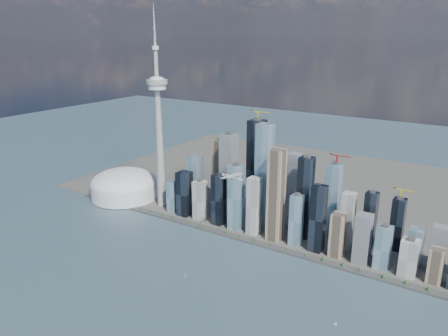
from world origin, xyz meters
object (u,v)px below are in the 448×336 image
Objects in this scene: needle_tower at (159,126)px; airplane at (232,177)px; sailboat_west at (186,275)px; sailboat_east at (336,323)px; dome_stadium at (124,185)px.

needle_tower is 8.29× the size of airplane.
airplane reaches higher than sailboat_west.
airplane is at bearing 157.24° from sailboat_east.
needle_tower is 694.42m from sailboat_east.
airplane is at bearing -17.88° from needle_tower.
dome_stadium is (-140.00, -10.00, -196.40)m from needle_tower.
needle_tower reaches higher than sailboat_east.
needle_tower reaches higher than sailboat_west.
needle_tower reaches higher than airplane.
sailboat_west is at bearing -79.97° from airplane.
sailboat_east is (743.42, -242.46, -36.78)m from dome_stadium.
needle_tower is 317.42m from airplane.
needle_tower is 64.07× the size of sailboat_west.
dome_stadium is 782.82m from sailboat_east.
dome_stadium is 3.01× the size of airplane.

